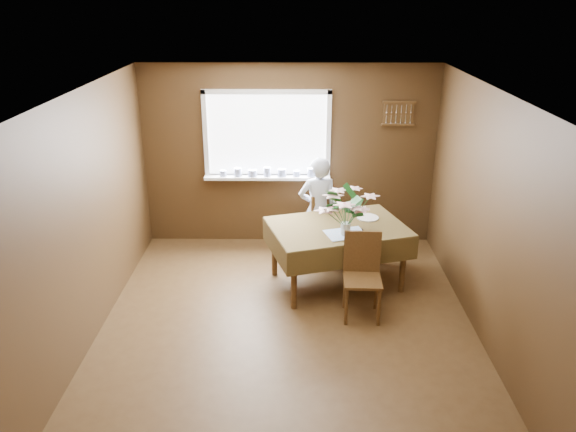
{
  "coord_description": "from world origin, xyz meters",
  "views": [
    {
      "loc": [
        0.06,
        -5.19,
        3.37
      ],
      "look_at": [
        0.0,
        0.55,
        1.05
      ],
      "focal_mm": 35.0,
      "sensor_mm": 36.0,
      "label": 1
    }
  ],
  "objects_px": {
    "dining_table": "(338,233)",
    "chair_far": "(318,221)",
    "flower_bouquet": "(346,208)",
    "seated_woman": "(318,209)",
    "chair_near": "(362,271)"
  },
  "relations": [
    {
      "from": "chair_near",
      "to": "seated_woman",
      "type": "height_order",
      "value": "seated_woman"
    },
    {
      "from": "dining_table",
      "to": "chair_far",
      "type": "xyz_separation_m",
      "value": [
        -0.19,
        0.81,
        -0.18
      ]
    },
    {
      "from": "dining_table",
      "to": "seated_woman",
      "type": "bearing_deg",
      "value": 90.0
    },
    {
      "from": "dining_table",
      "to": "chair_near",
      "type": "xyz_separation_m",
      "value": [
        0.22,
        -0.68,
        -0.15
      ]
    },
    {
      "from": "chair_far",
      "to": "chair_near",
      "type": "relative_size",
      "value": 0.95
    },
    {
      "from": "chair_far",
      "to": "seated_woman",
      "type": "bearing_deg",
      "value": 45.62
    },
    {
      "from": "chair_near",
      "to": "flower_bouquet",
      "type": "distance_m",
      "value": 0.73
    },
    {
      "from": "chair_far",
      "to": "flower_bouquet",
      "type": "bearing_deg",
      "value": 68.03
    },
    {
      "from": "dining_table",
      "to": "chair_near",
      "type": "height_order",
      "value": "chair_near"
    },
    {
      "from": "flower_bouquet",
      "to": "dining_table",
      "type": "bearing_deg",
      "value": 104.64
    },
    {
      "from": "chair_far",
      "to": "dining_table",
      "type": "bearing_deg",
      "value": 67.76
    },
    {
      "from": "chair_far",
      "to": "flower_bouquet",
      "type": "relative_size",
      "value": 1.57
    },
    {
      "from": "seated_woman",
      "to": "flower_bouquet",
      "type": "distance_m",
      "value": 1.06
    },
    {
      "from": "seated_woman",
      "to": "flower_bouquet",
      "type": "bearing_deg",
      "value": 95.75
    },
    {
      "from": "dining_table",
      "to": "seated_woman",
      "type": "distance_m",
      "value": 0.73
    }
  ]
}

